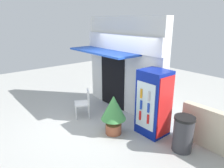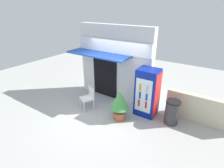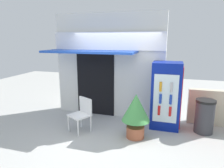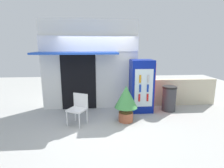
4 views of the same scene
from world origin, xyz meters
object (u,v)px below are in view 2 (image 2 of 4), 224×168
drink_cooler (147,93)px  trash_bin (172,112)px  plastic_chair (89,96)px  potted_plant_near_shop (120,102)px

drink_cooler → trash_bin: (0.96, -0.06, -0.44)m
drink_cooler → plastic_chair: (-2.03, -0.86, -0.37)m
potted_plant_near_shop → trash_bin: (1.61, 0.76, -0.23)m
plastic_chair → trash_bin: 3.09m
potted_plant_near_shop → drink_cooler: bearing=51.6°
plastic_chair → potted_plant_near_shop: size_ratio=0.80×
drink_cooler → potted_plant_near_shop: drink_cooler is taller
trash_bin → drink_cooler: bearing=176.3°
drink_cooler → plastic_chair: 2.23m
drink_cooler → trash_bin: bearing=-3.7°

